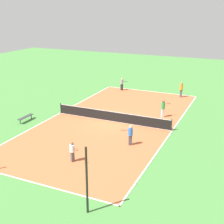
{
  "coord_description": "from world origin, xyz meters",
  "views": [
    {
      "loc": [
        -10.99,
        24.39,
        10.06
      ],
      "look_at": [
        0.0,
        0.0,
        0.9
      ],
      "focal_mm": 50.0,
      "sensor_mm": 36.0,
      "label": 1
    }
  ],
  "objects_px": {
    "tennis_net": "(112,116)",
    "fence_post_back_left": "(87,181)",
    "player_center_orange": "(181,89)",
    "player_far_green": "(163,107)",
    "tennis_ball_midcourt": "(162,111)",
    "player_near_white": "(72,150)",
    "player_baseline_gray": "(122,83)",
    "tennis_ball_near_net": "(184,100)",
    "tennis_ball_left_sideline": "(171,107)",
    "tennis_ball_right_alley": "(71,109)",
    "player_near_blue": "(130,134)",
    "bench": "(26,117)"
  },
  "relations": [
    {
      "from": "player_center_orange",
      "to": "fence_post_back_left",
      "type": "xyz_separation_m",
      "value": [
        -0.31,
        23.09,
        0.81
      ]
    },
    {
      "from": "tennis_ball_midcourt",
      "to": "tennis_net",
      "type": "bearing_deg",
      "value": 53.81
    },
    {
      "from": "player_center_orange",
      "to": "tennis_ball_left_sideline",
      "type": "distance_m",
      "value": 4.35
    },
    {
      "from": "player_baseline_gray",
      "to": "player_far_green",
      "type": "distance_m",
      "value": 10.53
    },
    {
      "from": "player_far_green",
      "to": "tennis_ball_right_alley",
      "type": "xyz_separation_m",
      "value": [
        9.16,
        1.61,
        -0.93
      ]
    },
    {
      "from": "player_baseline_gray",
      "to": "tennis_ball_midcourt",
      "type": "xyz_separation_m",
      "value": [
        -6.84,
        5.85,
        -0.85
      ]
    },
    {
      "from": "tennis_ball_midcourt",
      "to": "fence_post_back_left",
      "type": "relative_size",
      "value": 0.02
    },
    {
      "from": "player_near_white",
      "to": "player_center_orange",
      "type": "distance_m",
      "value": 18.95
    },
    {
      "from": "tennis_net",
      "to": "tennis_ball_midcourt",
      "type": "bearing_deg",
      "value": -126.19
    },
    {
      "from": "player_near_blue",
      "to": "player_far_green",
      "type": "distance_m",
      "value": 7.15
    },
    {
      "from": "player_baseline_gray",
      "to": "tennis_ball_left_sideline",
      "type": "bearing_deg",
      "value": -22.31
    },
    {
      "from": "player_center_orange",
      "to": "fence_post_back_left",
      "type": "relative_size",
      "value": 0.48
    },
    {
      "from": "player_far_green",
      "to": "tennis_ball_near_net",
      "type": "distance_m",
      "value": 6.44
    },
    {
      "from": "tennis_net",
      "to": "tennis_ball_left_sideline",
      "type": "relative_size",
      "value": 163.41
    },
    {
      "from": "player_near_white",
      "to": "tennis_ball_near_net",
      "type": "bearing_deg",
      "value": 112.15
    },
    {
      "from": "tennis_net",
      "to": "fence_post_back_left",
      "type": "bearing_deg",
      "value": 108.89
    },
    {
      "from": "player_far_green",
      "to": "fence_post_back_left",
      "type": "distance_m",
      "value": 15.64
    },
    {
      "from": "bench",
      "to": "player_baseline_gray",
      "type": "relative_size",
      "value": 1.2
    },
    {
      "from": "player_center_orange",
      "to": "tennis_net",
      "type": "bearing_deg",
      "value": 63.25
    },
    {
      "from": "tennis_net",
      "to": "tennis_ball_midcourt",
      "type": "relative_size",
      "value": 163.41
    },
    {
      "from": "player_center_orange",
      "to": "player_far_green",
      "type": "relative_size",
      "value": 1.04
    },
    {
      "from": "tennis_net",
      "to": "player_near_white",
      "type": "bearing_deg",
      "value": 95.36
    },
    {
      "from": "player_center_orange",
      "to": "player_far_green",
      "type": "bearing_deg",
      "value": 83.63
    },
    {
      "from": "fence_post_back_left",
      "to": "tennis_net",
      "type": "bearing_deg",
      "value": -71.11
    },
    {
      "from": "bench",
      "to": "tennis_ball_left_sideline",
      "type": "bearing_deg",
      "value": 130.43
    },
    {
      "from": "player_near_white",
      "to": "player_center_orange",
      "type": "height_order",
      "value": "player_center_orange"
    },
    {
      "from": "player_near_blue",
      "to": "tennis_ball_midcourt",
      "type": "xyz_separation_m",
      "value": [
        -0.07,
        -8.83,
        -0.87
      ]
    },
    {
      "from": "player_baseline_gray",
      "to": "tennis_ball_right_alley",
      "type": "xyz_separation_m",
      "value": [
        1.82,
        9.16,
        -0.85
      ]
    },
    {
      "from": "tennis_ball_right_alley",
      "to": "player_baseline_gray",
      "type": "bearing_deg",
      "value": -101.26
    },
    {
      "from": "player_center_orange",
      "to": "player_far_green",
      "type": "distance_m",
      "value": 7.48
    },
    {
      "from": "player_baseline_gray",
      "to": "player_far_green",
      "type": "height_order",
      "value": "player_far_green"
    },
    {
      "from": "player_baseline_gray",
      "to": "tennis_ball_near_net",
      "type": "relative_size",
      "value": 22.82
    },
    {
      "from": "player_center_orange",
      "to": "tennis_ball_near_net",
      "type": "xyz_separation_m",
      "value": [
        -0.65,
        1.15,
        -0.97
      ]
    },
    {
      "from": "tennis_net",
      "to": "tennis_ball_midcourt",
      "type": "xyz_separation_m",
      "value": [
        -3.43,
        -4.69,
        -0.47
      ]
    },
    {
      "from": "player_baseline_gray",
      "to": "player_near_white",
      "type": "relative_size",
      "value": 1.08
    },
    {
      "from": "player_center_orange",
      "to": "fence_post_back_left",
      "type": "distance_m",
      "value": 23.11
    },
    {
      "from": "player_baseline_gray",
      "to": "tennis_ball_near_net",
      "type": "distance_m",
      "value": 8.19
    },
    {
      "from": "player_baseline_gray",
      "to": "player_center_orange",
      "type": "height_order",
      "value": "player_center_orange"
    },
    {
      "from": "bench",
      "to": "player_near_white",
      "type": "bearing_deg",
      "value": 58.05
    },
    {
      "from": "player_near_blue",
      "to": "tennis_ball_left_sideline",
      "type": "xyz_separation_m",
      "value": [
        -0.53,
        -10.38,
        -0.87
      ]
    },
    {
      "from": "player_far_green",
      "to": "tennis_ball_left_sideline",
      "type": "height_order",
      "value": "player_far_green"
    },
    {
      "from": "player_near_blue",
      "to": "tennis_ball_right_alley",
      "type": "bearing_deg",
      "value": -63.58
    },
    {
      "from": "player_near_white",
      "to": "player_far_green",
      "type": "distance_m",
      "value": 11.63
    },
    {
      "from": "tennis_net",
      "to": "player_baseline_gray",
      "type": "xyz_separation_m",
      "value": [
        3.4,
        -10.54,
        0.38
      ]
    },
    {
      "from": "fence_post_back_left",
      "to": "player_center_orange",
      "type": "bearing_deg",
      "value": -89.22
    },
    {
      "from": "player_near_blue",
      "to": "tennis_ball_right_alley",
      "type": "distance_m",
      "value": 10.25
    },
    {
      "from": "tennis_ball_left_sideline",
      "to": "fence_post_back_left",
      "type": "relative_size",
      "value": 0.02
    },
    {
      "from": "tennis_ball_left_sideline",
      "to": "tennis_ball_midcourt",
      "type": "bearing_deg",
      "value": 73.15
    },
    {
      "from": "player_near_blue",
      "to": "player_baseline_gray",
      "type": "bearing_deg",
      "value": -96.14
    },
    {
      "from": "tennis_ball_midcourt",
      "to": "fence_post_back_left",
      "type": "bearing_deg",
      "value": 92.93
    }
  ]
}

